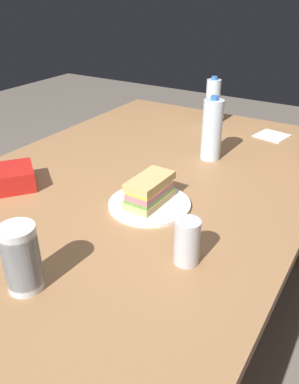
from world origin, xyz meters
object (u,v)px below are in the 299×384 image
Objects in this scene: water_bottle_tall at (212,130)px; plastic_cup_stack at (22,258)px; soda_can_silver at (187,242)px; paper_plate at (150,204)px; dining_table at (134,199)px; sandwich at (150,191)px; water_bottle_spare at (213,102)px.

plastic_cup_stack is (-0.92, 0.06, -0.04)m from water_bottle_tall.
paper_plate is at bearing 50.02° from soda_can_silver.
sandwich is at bearing -129.50° from dining_table.
paper_plate is 2.15× the size of soda_can_silver.
water_bottle_spare is at bearing 23.03° from water_bottle_tall.
dining_table is at bearing 49.92° from paper_plate.
water_bottle_spare is at bearing 10.66° from sandwich.
dining_table is at bearing 8.39° from plastic_cup_stack.
water_bottle_tall is 0.43m from water_bottle_spare.
sandwich reaches higher than dining_table.
soda_can_silver reaches higher than paper_plate.
sandwich is at bearing 178.70° from water_bottle_tall.
paper_plate is 1.03× the size of water_bottle_tall.
paper_plate is 1.12× the size of water_bottle_spare.
plastic_cup_stack is (-0.47, 0.05, 0.03)m from sandwich.
sandwich is at bearing -169.34° from water_bottle_spare.
sandwich is 0.73× the size of water_bottle_tall.
water_bottle_tall reaches higher than paper_plate.
water_bottle_tall is (0.34, -0.14, 0.19)m from dining_table.
water_bottle_tall is at bearing 18.74° from soda_can_silver.
plastic_cup_stack is at bearing 174.07° from paper_plate.
paper_plate is at bearing 178.94° from water_bottle_tall.
soda_can_silver is at bearing -44.45° from plastic_cup_stack.
dining_table is at bearing -177.94° from water_bottle_spare.
soda_can_silver is at bearing -161.26° from water_bottle_tall.
water_bottle_tall is (0.45, -0.01, 0.07)m from sandwich.
water_bottle_tall is at bearing -1.30° from sandwich.
water_bottle_tall is at bearing -22.93° from dining_table.
soda_can_silver is at bearing -130.02° from dining_table.
water_bottle_tall reaches higher than sandwich.
plastic_cup_stack is (-0.58, -0.09, 0.15)m from dining_table.
water_bottle_spare is at bearing 2.06° from dining_table.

